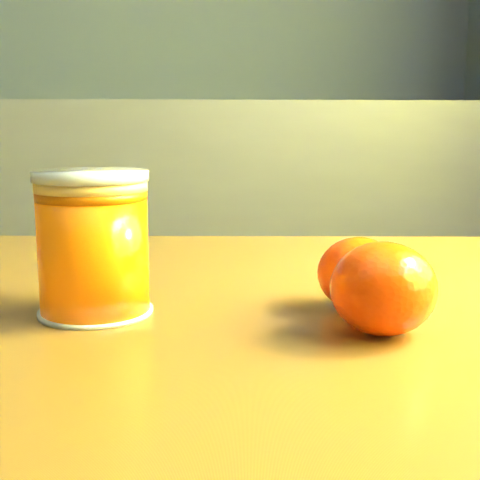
{
  "coord_description": "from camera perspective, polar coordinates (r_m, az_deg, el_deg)",
  "views": [
    {
      "loc": [
        0.86,
        -0.33,
        0.86
      ],
      "look_at": [
        0.9,
        0.18,
        0.76
      ],
      "focal_mm": 50.0,
      "sensor_mm": 36.0,
      "label": 1
    }
  ],
  "objects": [
    {
      "name": "juice_glass",
      "position": [
        0.51,
        -12.4,
        -0.36
      ],
      "size": [
        0.09,
        0.09,
        0.11
      ],
      "rotation": [
        0.0,
        0.0,
        -0.24
      ],
      "color": "#F36404",
      "rests_on": "table"
    },
    {
      "name": "table",
      "position": [
        0.56,
        2.25,
        -14.84
      ],
      "size": [
        1.01,
        0.75,
        0.71
      ],
      "rotation": [
        0.0,
        0.0,
        -0.1
      ],
      "color": "brown",
      "rests_on": "ground"
    },
    {
      "name": "orange_front",
      "position": [
        0.47,
        12.12,
        -4.06
      ],
      "size": [
        0.1,
        0.1,
        0.06
      ],
      "primitive_type": "ellipsoid",
      "rotation": [
        0.0,
        0.0,
        -0.42
      ],
      "color": "#FF3F05",
      "rests_on": "table"
    },
    {
      "name": "orange_back",
      "position": [
        0.53,
        10.11,
        -2.83
      ],
      "size": [
        0.07,
        0.07,
        0.06
      ],
      "primitive_type": "ellipsoid",
      "rotation": [
        0.0,
        0.0,
        -0.05
      ],
      "color": "#FF3F05",
      "rests_on": "table"
    }
  ]
}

